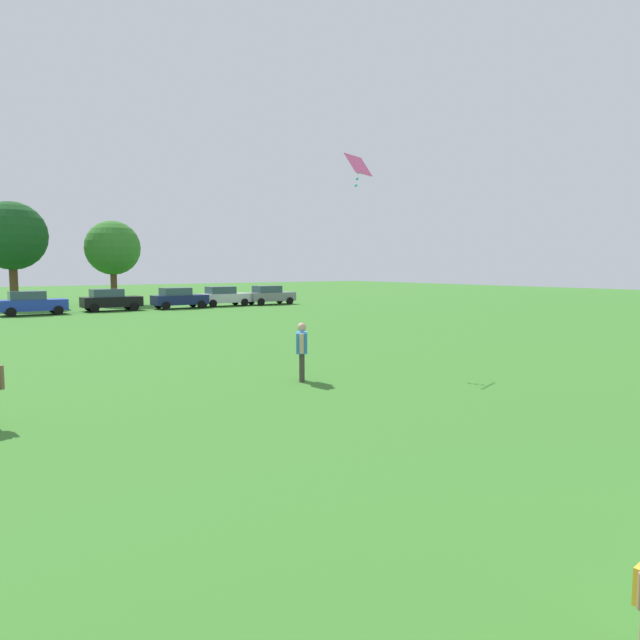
{
  "coord_description": "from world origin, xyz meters",
  "views": [
    {
      "loc": [
        -6.2,
        0.48,
        3.32
      ],
      "look_at": [
        0.69,
        10.39,
        2.19
      ],
      "focal_mm": 31.77,
      "sensor_mm": 36.0,
      "label": 1
    }
  ],
  "objects": [
    {
      "name": "parked_car_black_3",
      "position": [
        5.25,
        44.86,
        0.86
      ],
      "size": [
        4.3,
        2.02,
        1.68
      ],
      "color": "black",
      "rests_on": "ground"
    },
    {
      "name": "tree_far_right",
      "position": [
        7.45,
        52.07,
        4.99
      ],
      "size": [
        4.75,
        4.75,
        7.4
      ],
      "color": "brown",
      "rests_on": "ground"
    },
    {
      "name": "parked_car_navy_4",
      "position": [
        10.46,
        44.38,
        0.86
      ],
      "size": [
        4.3,
        2.02,
        1.68
      ],
      "color": "#141E4C",
      "rests_on": "ground"
    },
    {
      "name": "tree_right",
      "position": [
        -0.3,
        52.94,
        5.84
      ],
      "size": [
        5.55,
        5.55,
        8.65
      ],
      "color": "brown",
      "rests_on": "ground"
    },
    {
      "name": "parked_car_silver_5",
      "position": [
        14.64,
        44.9,
        0.86
      ],
      "size": [
        4.3,
        2.02,
        1.68
      ],
      "color": "silver",
      "rests_on": "ground"
    },
    {
      "name": "adult_bystander",
      "position": [
        2.66,
        14.14,
        1.02
      ],
      "size": [
        0.57,
        0.7,
        1.72
      ],
      "rotation": [
        0.0,
        0.0,
        0.98
      ],
      "color": "#3F3833",
      "rests_on": "ground"
    },
    {
      "name": "ground_plane",
      "position": [
        0.0,
        30.0,
        0.0
      ],
      "size": [
        160.0,
        160.0,
        0.0
      ],
      "primitive_type": "plane",
      "color": "#387528"
    },
    {
      "name": "kite",
      "position": [
        5.94,
        15.67,
        6.68
      ],
      "size": [
        1.18,
        0.83,
        1.08
      ],
      "color": "#F24C8C"
    },
    {
      "name": "parked_car_blue_2",
      "position": [
        -0.27,
        44.1,
        0.86
      ],
      "size": [
        4.3,
        2.02,
        1.68
      ],
      "color": "#1E38AD",
      "rests_on": "ground"
    },
    {
      "name": "parked_car_gray_6",
      "position": [
        18.95,
        44.5,
        0.86
      ],
      "size": [
        4.3,
        2.02,
        1.68
      ],
      "color": "slate",
      "rests_on": "ground"
    }
  ]
}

